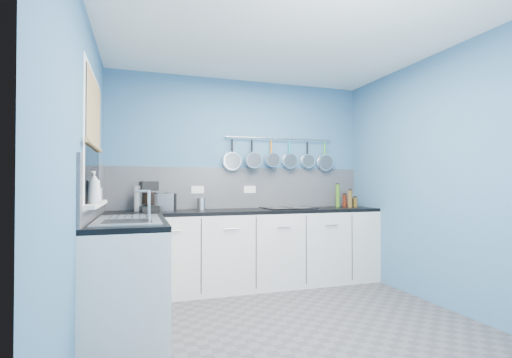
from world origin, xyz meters
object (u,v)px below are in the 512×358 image
soap_bottle_a (94,188)px  toaster (161,202)px  coffee_maker (149,196)px  canister (201,204)px  paper_towel (140,198)px  hob (287,208)px  soap_bottle_b (97,192)px

soap_bottle_a → toaster: size_ratio=0.81×
coffee_maker → canister: coffee_maker is taller
canister → paper_towel: bearing=179.5°
canister → hob: 1.05m
soap_bottle_b → toaster: soap_bottle_b is taller
soap_bottle_b → coffee_maker: bearing=68.5°
soap_bottle_a → toaster: soap_bottle_a is taller
toaster → soap_bottle_a: bearing=-99.6°
soap_bottle_a → canister: bearing=52.2°
canister → hob: size_ratio=0.23×
soap_bottle_a → toaster: 1.44m
toaster → canister: bearing=9.3°
soap_bottle_b → toaster: bearing=64.3°
paper_towel → soap_bottle_b: bearing=-105.9°
coffee_maker → hob: size_ratio=0.56×
soap_bottle_b → canister: soap_bottle_b is taller
toaster → hob: toaster is taller
soap_bottle_b → canister: 1.51m
soap_bottle_b → hob: size_ratio=0.29×
canister → toaster: bearing=176.2°
soap_bottle_a → hob: soap_bottle_a is taller
soap_bottle_a → soap_bottle_b: soap_bottle_a is taller
soap_bottle_a → canister: size_ratio=1.74×
soap_bottle_b → toaster: 1.28m
canister → hob: (1.05, -0.05, -0.06)m
soap_bottle_b → hob: 2.32m
paper_towel → soap_bottle_a: bearing=-104.0°
soap_bottle_b → paper_towel: (0.32, 1.12, -0.10)m
soap_bottle_a → soap_bottle_b: size_ratio=1.39×
soap_bottle_b → canister: size_ratio=1.25×
coffee_maker → toaster: bearing=23.8°
soap_bottle_a → coffee_maker: (0.41, 1.21, -0.11)m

